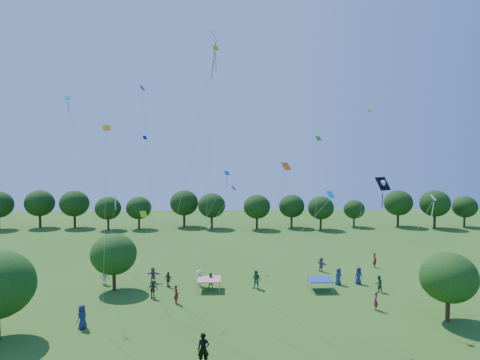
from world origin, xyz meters
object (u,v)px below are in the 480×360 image
near_tree_north (114,254)px  man_in_black (203,349)px  near_tree_east (449,278)px  red_high_kite (212,83)px  tent_red_stripe (209,279)px  tent_blue (320,280)px  pirate_kite (381,186)px

near_tree_north → man_in_black: (9.40, -15.06, -2.51)m
near_tree_east → red_high_kite: bearing=169.5°
tent_red_stripe → tent_blue: size_ratio=1.00×
near_tree_east → man_in_black: near_tree_east is taller
near_tree_east → red_high_kite: size_ratio=0.25×
tent_red_stripe → red_high_kite: size_ratio=0.10×
near_tree_east → tent_blue: bearing=135.8°
near_tree_north → red_high_kite: bearing=-28.4°
man_in_black → near_tree_north: bearing=121.7°
near_tree_east → pirate_kite: (-4.99, 1.24, 7.11)m
near_tree_east → man_in_black: bearing=-161.1°
near_tree_north → pirate_kite: (23.15, -7.41, 7.09)m
near_tree_east → tent_red_stripe: near_tree_east is taller
pirate_kite → near_tree_east: bearing=-14.0°
near_tree_north → red_high_kite: (9.66, -5.22, 15.44)m
near_tree_north → pirate_kite: 25.32m
tent_blue → red_high_kite: 21.12m
near_tree_north → tent_red_stripe: 9.49m
tent_red_stripe → pirate_kite: size_ratio=0.22×
tent_red_stripe → pirate_kite: (13.99, -7.18, 9.56)m
pirate_kite → red_high_kite: bearing=170.8°
man_in_black → pirate_kite: size_ratio=0.20×
tent_red_stripe → pirate_kite: pirate_kite is taller
near_tree_east → tent_blue: near_tree_east is taller
tent_red_stripe → red_high_kite: (0.51, -4.98, 17.91)m
near_tree_east → tent_blue: 11.79m
near_tree_north → tent_blue: 20.03m
man_in_black → red_high_kite: (0.26, 9.85, 17.94)m
pirate_kite → red_high_kite: size_ratio=0.46×
tent_blue → man_in_black: bearing=-125.9°
near_tree_east → red_high_kite: (-18.48, 3.44, 15.46)m
near_tree_east → man_in_black: size_ratio=2.71×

